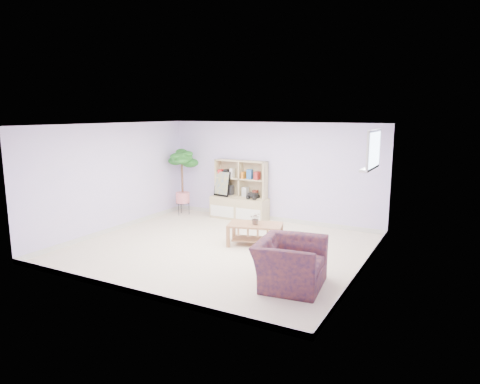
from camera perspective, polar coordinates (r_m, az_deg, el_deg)
The scene contains 14 objects.
floor at distance 8.49m, azimuth -2.69°, elevation -7.45°, with size 5.50×5.00×0.01m, color beige.
ceiling at distance 8.08m, azimuth -2.84°, elevation 8.95°, with size 5.50×5.00×0.01m, color white.
walls at distance 8.20m, azimuth -2.76°, elevation 0.55°, with size 5.51×5.01×2.40m.
baseboard at distance 8.48m, azimuth -2.69°, elevation -7.13°, with size 5.50×5.00×0.10m, color silver, non-canonical shape.
window at distance 7.69m, azimuth 17.45°, elevation 5.41°, with size 0.10×0.98×0.68m, color #D2E4FF, non-canonical shape.
window_sill at distance 7.73m, azimuth 16.89°, elevation 3.08°, with size 0.14×1.00×0.04m, color silver.
storage_unit at distance 10.58m, azimuth -0.10°, elevation 0.26°, with size 1.46×0.49×1.46m, color tan, non-canonical shape.
poster at distance 10.72m, azimuth -2.40°, elevation 1.11°, with size 0.46×0.11×0.63m, color yellow, non-canonical shape.
toy_truck at distance 10.38m, azimuth 1.75°, elevation -0.49°, with size 0.33×0.23×0.18m, color black, non-canonical shape.
coffee_table at distance 8.62m, azimuth 2.03°, elevation -5.67°, with size 1.06×0.58×0.43m, color #8E6242, non-canonical shape.
table_plant at distance 8.49m, azimuth 2.10°, elevation -3.55°, with size 0.22×0.19×0.24m, color #197125.
floor_tree at distance 11.13m, azimuth -7.70°, elevation 1.31°, with size 0.63×0.63×1.71m, color #1A6C17, non-canonical shape.
armchair at distance 6.64m, azimuth 6.70°, elevation -8.99°, with size 1.11×0.96×0.82m, color #121537.
sill_plant at distance 7.70m, azimuth 16.92°, elevation 4.10°, with size 0.13×0.11×0.24m, color #1A6C17.
Camera 1 is at (4.16, -6.92, 2.63)m, focal length 32.00 mm.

